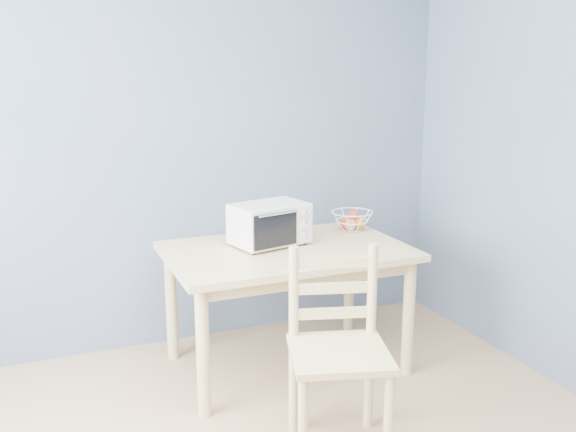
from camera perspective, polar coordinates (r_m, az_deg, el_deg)
name	(u,v)px	position (r m, az deg, el deg)	size (l,w,h in m)	color
room	(294,231)	(1.97, 0.51, -1.33)	(4.01, 4.51, 2.61)	#A47C5B
dining_table	(287,264)	(3.80, -0.11, -4.32)	(1.40, 0.90, 0.75)	tan
toaster_oven	(267,224)	(3.79, -1.87, -0.70)	(0.49, 0.40, 0.25)	beige
fruit_basket	(352,220)	(4.18, 5.67, -0.38)	(0.28, 0.28, 0.14)	white
dining_chair	(338,354)	(3.09, 4.43, -12.10)	(0.56, 0.56, 0.96)	tan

